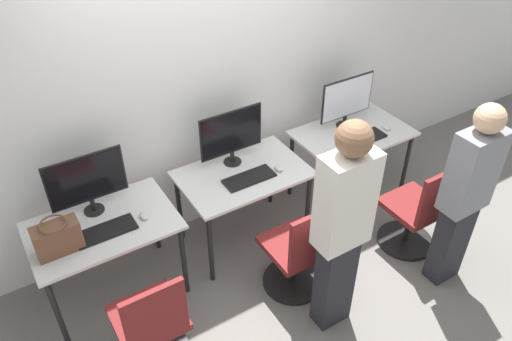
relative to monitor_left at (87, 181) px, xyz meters
name	(u,v)px	position (x,y,z in m)	size (l,w,h in m)	color
ground_plane	(264,260)	(1.16, -0.51, -0.98)	(20.00, 20.00, 0.00)	slate
wall_back	(212,73)	(1.16, 0.28, 0.42)	(12.00, 0.05, 2.80)	silver
desk_left	(104,233)	(0.00, -0.18, -0.36)	(1.03, 0.67, 0.71)	silver
monitor_left	(87,181)	(0.00, 0.00, 0.00)	(0.55, 0.15, 0.48)	black
keyboard_left	(106,231)	(0.00, -0.27, -0.26)	(0.42, 0.17, 0.02)	black
mouse_left	(144,216)	(0.28, -0.26, -0.25)	(0.06, 0.09, 0.03)	silver
office_chair_left	(152,329)	(0.03, -0.91, -0.62)	(0.48, 0.48, 0.88)	black
desk_center	(243,181)	(1.16, -0.18, -0.36)	(1.03, 0.67, 0.71)	silver
monitor_center	(231,135)	(1.16, -0.01, 0.00)	(0.55, 0.15, 0.48)	black
keyboard_center	(249,178)	(1.16, -0.28, -0.26)	(0.42, 0.17, 0.02)	black
mouse_center	(279,168)	(1.42, -0.30, -0.25)	(0.06, 0.09, 0.03)	silver
office_chair_center	(299,255)	(1.22, -0.88, -0.62)	(0.48, 0.48, 0.88)	black
person_center	(342,225)	(1.26, -1.25, -0.04)	(0.36, 0.22, 1.71)	#232328
desk_right	(352,140)	(2.31, -0.18, -0.36)	(1.03, 0.67, 0.71)	silver
monitor_right	(347,100)	(2.31, -0.05, 0.00)	(0.55, 0.15, 0.48)	black
keyboard_right	(363,138)	(2.31, -0.31, -0.26)	(0.42, 0.17, 0.02)	black
mouse_right	(387,128)	(2.60, -0.30, -0.25)	(0.06, 0.09, 0.03)	silver
office_chair_right	(417,215)	(2.32, -1.03, -0.62)	(0.48, 0.48, 0.88)	black
person_right	(466,193)	(2.30, -1.40, -0.12)	(0.36, 0.21, 1.58)	#232328
handbag	(57,238)	(-0.31, -0.28, -0.16)	(0.30, 0.18, 0.25)	brown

